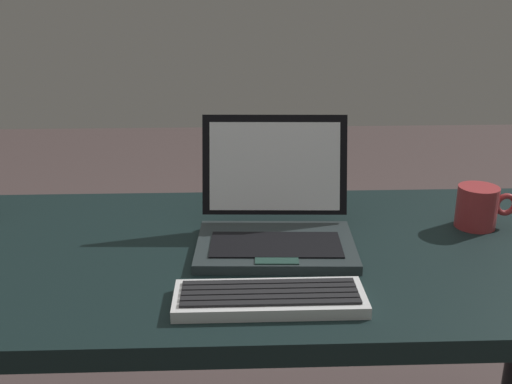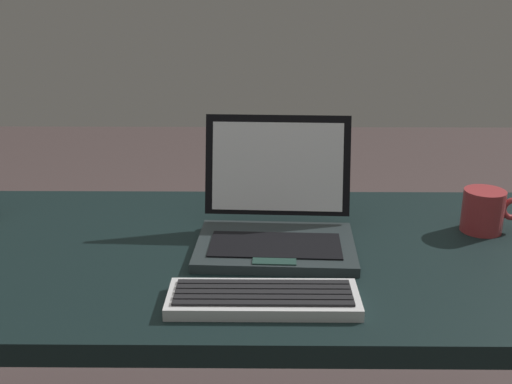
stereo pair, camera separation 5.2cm
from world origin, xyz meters
name	(u,v)px [view 2 (the right image)]	position (x,y,z in m)	size (l,w,h in m)	color
desk	(235,282)	(0.00, 0.00, 0.63)	(1.64, 0.68, 0.71)	black
laptop_front	(276,220)	(0.08, 0.03, 0.75)	(0.32, 0.29, 0.24)	#273133
external_keyboard	(263,298)	(0.06, -0.22, 0.72)	(0.32, 0.11, 0.02)	silver
coffee_mug	(484,211)	(0.52, 0.09, 0.75)	(0.13, 0.09, 0.09)	#AC3236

